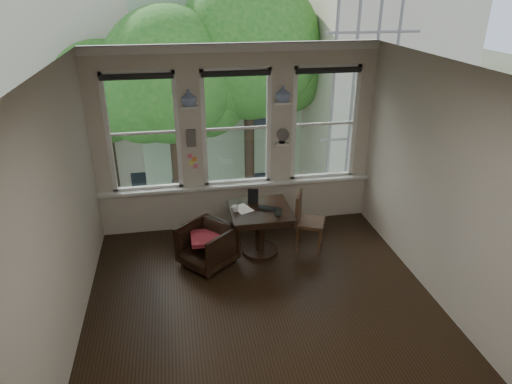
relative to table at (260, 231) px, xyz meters
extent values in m
plane|color=black|center=(-0.19, -1.22, -0.38)|extent=(4.50, 4.50, 0.00)
plane|color=silver|center=(-0.19, -1.22, 2.62)|extent=(4.50, 4.50, 0.00)
plane|color=beige|center=(-0.19, 1.03, 1.12)|extent=(4.50, 0.00, 4.50)
plane|color=beige|center=(-0.19, -3.47, 1.12)|extent=(4.50, 0.00, 4.50)
plane|color=beige|center=(-2.44, -1.22, 1.12)|extent=(0.00, 4.50, 4.50)
plane|color=beige|center=(2.06, -1.22, 1.12)|extent=(0.00, 4.50, 4.50)
cube|color=white|center=(-0.92, 0.93, 1.73)|extent=(0.26, 0.16, 0.03)
cube|color=white|center=(0.53, 0.93, 1.73)|extent=(0.26, 0.16, 0.03)
cube|color=#59544F|center=(-0.92, 0.96, 1.23)|extent=(0.14, 0.06, 0.28)
imported|color=white|center=(-0.92, 0.93, 1.86)|extent=(0.24, 0.24, 0.25)
imported|color=white|center=(0.53, 0.93, 1.86)|extent=(0.24, 0.24, 0.25)
imported|color=black|center=(-0.82, -0.19, -0.06)|extent=(0.98, 0.97, 0.64)
cube|color=maroon|center=(-0.82, -0.19, 0.08)|extent=(0.45, 0.45, 0.06)
imported|color=black|center=(0.10, -0.07, 0.39)|extent=(0.37, 0.33, 0.02)
imported|color=white|center=(-0.37, -0.02, 0.42)|extent=(0.12, 0.12, 0.09)
imported|color=white|center=(0.21, -0.27, 0.43)|extent=(0.17, 0.17, 0.11)
cube|color=black|center=(-0.07, 0.23, 0.48)|extent=(0.17, 0.11, 0.22)
cube|color=silver|center=(-0.25, 0.04, 0.38)|extent=(0.32, 0.36, 0.00)
camera|label=1|loc=(-1.14, -5.94, 3.41)|focal=32.00mm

